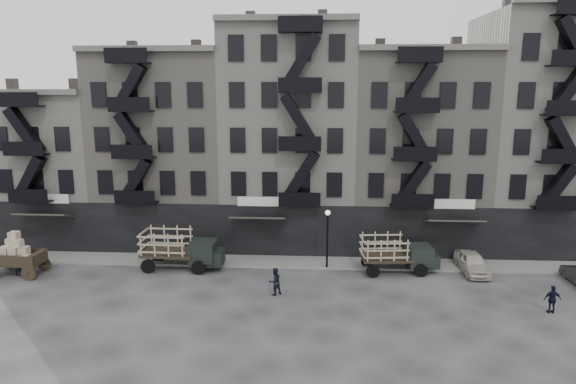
# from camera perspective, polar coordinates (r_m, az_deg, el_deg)

# --- Properties ---
(ground) EXTENTS (140.00, 140.00, 0.00)m
(ground) POSITION_cam_1_polar(r_m,az_deg,el_deg) (34.23, -0.71, -9.99)
(ground) COLOR #38383A
(ground) RESTS_ON ground
(sidewalk) EXTENTS (55.00, 2.50, 0.15)m
(sidewalk) POSITION_cam_1_polar(r_m,az_deg,el_deg) (37.70, -0.30, -7.75)
(sidewalk) COLOR slate
(sidewalk) RESTS_ON ground
(building_west) EXTENTS (10.00, 11.35, 13.20)m
(building_west) POSITION_cam_1_polar(r_m,az_deg,el_deg) (47.58, -24.63, 2.67)
(building_west) COLOR #ADA99F
(building_west) RESTS_ON ground
(building_midwest) EXTENTS (10.00, 11.35, 16.20)m
(building_midwest) POSITION_cam_1_polar(r_m,az_deg,el_deg) (43.59, -13.07, 4.69)
(building_midwest) COLOR gray
(building_midwest) RESTS_ON ground
(building_center) EXTENTS (10.00, 11.35, 18.20)m
(building_center) POSITION_cam_1_polar(r_m,az_deg,el_deg) (41.77, 0.22, 6.07)
(building_center) COLOR #ADA99F
(building_center) RESTS_ON ground
(building_mideast) EXTENTS (10.00, 11.35, 16.20)m
(building_mideast) POSITION_cam_1_polar(r_m,az_deg,el_deg) (42.53, 13.84, 4.47)
(building_mideast) COLOR gray
(building_mideast) RESTS_ON ground
(building_east) EXTENTS (10.00, 11.35, 19.20)m
(building_east) POSITION_cam_1_polar(r_m,az_deg,el_deg) (45.27, 26.54, 5.91)
(building_east) COLOR #ADA99F
(building_east) RESTS_ON ground
(lamp_post) EXTENTS (0.36, 0.36, 4.28)m
(lamp_post) POSITION_cam_1_polar(r_m,az_deg,el_deg) (35.70, 4.40, -4.35)
(lamp_post) COLOR black
(lamp_post) RESTS_ON ground
(wagon) EXTENTS (3.63, 2.05, 3.01)m
(wagon) POSITION_cam_1_polar(r_m,az_deg,el_deg) (39.48, -28.05, -5.78)
(wagon) COLOR black
(wagon) RESTS_ON ground
(stake_truck_west) EXTENTS (5.72, 2.49, 2.84)m
(stake_truck_west) POSITION_cam_1_polar(r_m,az_deg,el_deg) (36.89, -11.92, -5.93)
(stake_truck_west) COLOR black
(stake_truck_west) RESTS_ON ground
(stake_truck_east) EXTENTS (5.40, 2.61, 2.63)m
(stake_truck_east) POSITION_cam_1_polar(r_m,az_deg,el_deg) (36.26, 12.01, -6.45)
(stake_truck_east) COLOR black
(stake_truck_east) RESTS_ON ground
(car_east) EXTENTS (1.88, 4.23, 1.41)m
(car_east) POSITION_cam_1_polar(r_m,az_deg,el_deg) (37.88, 19.78, -7.38)
(car_east) COLOR beige
(car_east) RESTS_ON ground
(pedestrian_west) EXTENTS (0.64, 0.70, 1.61)m
(pedestrian_west) POSITION_cam_1_polar(r_m,az_deg,el_deg) (39.64, -27.80, -7.07)
(pedestrian_west) COLOR black
(pedestrian_west) RESTS_ON ground
(pedestrian_mid) EXTENTS (1.06, 1.02, 1.72)m
(pedestrian_mid) POSITION_cam_1_polar(r_m,az_deg,el_deg) (32.05, -1.47, -9.90)
(pedestrian_mid) COLOR black
(pedestrian_mid) RESTS_ON ground
(policeman) EXTENTS (0.98, 0.44, 1.65)m
(policeman) POSITION_cam_1_polar(r_m,az_deg,el_deg) (33.23, 27.31, -10.56)
(policeman) COLOR black
(policeman) RESTS_ON ground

